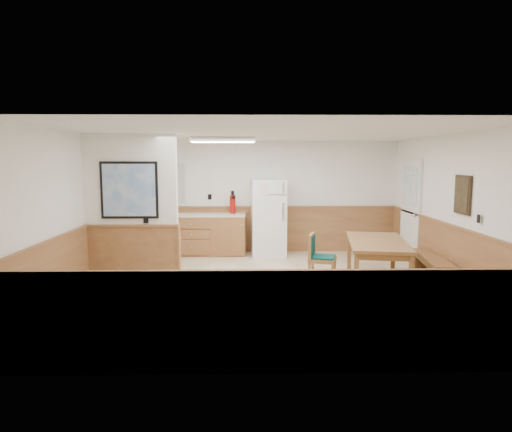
{
  "coord_description": "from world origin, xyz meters",
  "views": [
    {
      "loc": [
        -0.35,
        -7.25,
        2.1
      ],
      "look_at": [
        -0.21,
        0.4,
        1.14
      ],
      "focal_mm": 32.0,
      "sensor_mm": 36.0,
      "label": 1
    }
  ],
  "objects_px": {
    "refrigerator": "(268,217)",
    "soap_bottle": "(162,209)",
    "dining_chair": "(317,255)",
    "dining_bench": "(433,263)",
    "fire_extinguisher": "(233,204)",
    "dining_table": "(377,246)"
  },
  "relations": [
    {
      "from": "refrigerator",
      "to": "soap_bottle",
      "type": "bearing_deg",
      "value": 176.46
    },
    {
      "from": "refrigerator",
      "to": "dining_chair",
      "type": "distance_m",
      "value": 2.5
    },
    {
      "from": "dining_chair",
      "to": "soap_bottle",
      "type": "distance_m",
      "value": 3.91
    },
    {
      "from": "dining_bench",
      "to": "dining_chair",
      "type": "height_order",
      "value": "dining_chair"
    },
    {
      "from": "dining_bench",
      "to": "fire_extinguisher",
      "type": "xyz_separation_m",
      "value": [
        -3.48,
        2.46,
        0.78
      ]
    },
    {
      "from": "fire_extinguisher",
      "to": "soap_bottle",
      "type": "xyz_separation_m",
      "value": [
        -1.54,
        -0.07,
        -0.11
      ]
    },
    {
      "from": "dining_table",
      "to": "soap_bottle",
      "type": "xyz_separation_m",
      "value": [
        -4.03,
        2.49,
        0.35
      ]
    },
    {
      "from": "fire_extinguisher",
      "to": "dining_table",
      "type": "bearing_deg",
      "value": -24.18
    },
    {
      "from": "soap_bottle",
      "to": "dining_table",
      "type": "bearing_deg",
      "value": -31.69
    },
    {
      "from": "dining_table",
      "to": "fire_extinguisher",
      "type": "height_order",
      "value": "fire_extinguisher"
    },
    {
      "from": "soap_bottle",
      "to": "fire_extinguisher",
      "type": "bearing_deg",
      "value": 2.47
    },
    {
      "from": "dining_chair",
      "to": "soap_bottle",
      "type": "relative_size",
      "value": 3.85
    },
    {
      "from": "dining_bench",
      "to": "fire_extinguisher",
      "type": "distance_m",
      "value": 4.33
    },
    {
      "from": "refrigerator",
      "to": "fire_extinguisher",
      "type": "relative_size",
      "value": 3.29
    },
    {
      "from": "refrigerator",
      "to": "dining_table",
      "type": "height_order",
      "value": "refrigerator"
    },
    {
      "from": "dining_chair",
      "to": "fire_extinguisher",
      "type": "height_order",
      "value": "fire_extinguisher"
    },
    {
      "from": "soap_bottle",
      "to": "dining_chair",
      "type": "bearing_deg",
      "value": -38.23
    },
    {
      "from": "refrigerator",
      "to": "soap_bottle",
      "type": "xyz_separation_m",
      "value": [
        -2.33,
        0.03,
        0.18
      ]
    },
    {
      "from": "dining_bench",
      "to": "soap_bottle",
      "type": "bearing_deg",
      "value": 161.98
    },
    {
      "from": "dining_bench",
      "to": "dining_chair",
      "type": "bearing_deg",
      "value": -172.38
    },
    {
      "from": "dining_table",
      "to": "fire_extinguisher",
      "type": "distance_m",
      "value": 3.59
    },
    {
      "from": "refrigerator",
      "to": "dining_chair",
      "type": "bearing_deg",
      "value": -75.98
    }
  ]
}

